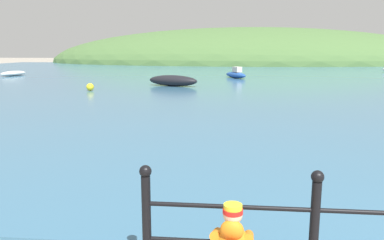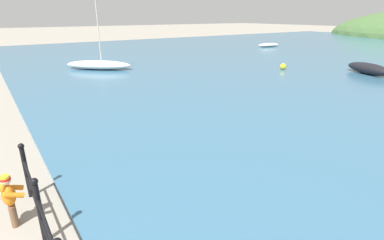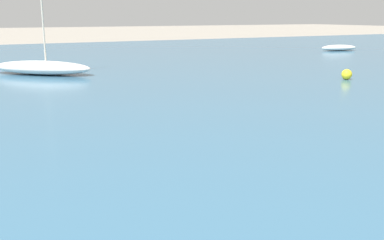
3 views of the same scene
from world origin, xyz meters
TOP-DOWN VIEW (x-y plane):
  - child_in_coat at (-3.25, 1.11)m, footprint 0.40×0.54m
  - boat_far_right at (-18.03, 7.59)m, footprint 4.16×4.28m
  - boat_far_left at (-21.63, 28.51)m, footprint 1.46×2.85m
  - boat_twin_mast at (-6.72, 20.79)m, footprint 3.41×2.07m
  - mooring_buoy at (-10.80, 17.74)m, footprint 0.40×0.40m

SIDE VIEW (x-z plane):
  - mooring_buoy at x=-10.80m, z-range 0.10..0.50m
  - boat_far_left at x=-21.63m, z-range 0.10..0.51m
  - boat_far_right at x=-18.03m, z-range -2.36..3.17m
  - boat_twin_mast at x=-6.72m, z-range 0.10..0.77m
  - child_in_coat at x=-3.25m, z-range 0.10..1.11m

